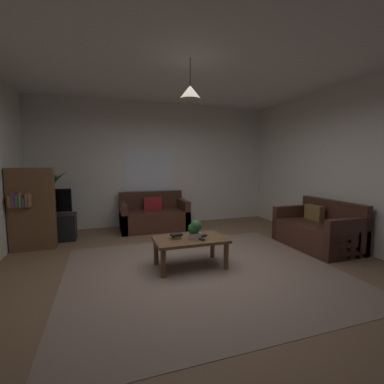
% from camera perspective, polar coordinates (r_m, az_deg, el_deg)
% --- Properties ---
extents(floor, '(5.57, 5.71, 0.02)m').
position_cam_1_polar(floor, '(4.01, 1.41, -15.70)').
color(floor, brown).
rests_on(floor, ground).
extents(rug, '(3.62, 3.14, 0.01)m').
position_cam_1_polar(rug, '(3.83, 2.48, -16.56)').
color(rug, gray).
rests_on(rug, ground).
extents(wall_back, '(5.69, 0.06, 2.87)m').
position_cam_1_polar(wall_back, '(6.50, -7.30, 5.79)').
color(wall_back, silver).
rests_on(wall_back, ground).
extents(wall_right, '(0.06, 5.71, 2.87)m').
position_cam_1_polar(wall_right, '(5.38, 31.08, 4.81)').
color(wall_right, silver).
rests_on(wall_right, ground).
extents(ceiling, '(5.57, 5.71, 0.02)m').
position_cam_1_polar(ceiling, '(3.96, 1.54, 26.78)').
color(ceiling, white).
extents(window_pane, '(1.14, 0.01, 0.98)m').
position_cam_1_polar(window_pane, '(6.44, -9.04, 4.67)').
color(window_pane, white).
extents(couch_under_window, '(1.45, 0.83, 0.82)m').
position_cam_1_polar(couch_under_window, '(6.09, -8.10, -5.24)').
color(couch_under_window, '#47281E').
rests_on(couch_under_window, ground).
extents(couch_right_side, '(0.83, 1.40, 0.82)m').
position_cam_1_polar(couch_right_side, '(5.29, 25.07, -7.58)').
color(couch_right_side, '#47281E').
rests_on(couch_right_side, ground).
extents(coffee_table, '(1.02, 0.61, 0.42)m').
position_cam_1_polar(coffee_table, '(3.89, -0.37, -10.72)').
color(coffee_table, brown).
rests_on(coffee_table, ground).
extents(book_on_table_0, '(0.16, 0.10, 0.02)m').
position_cam_1_polar(book_on_table_0, '(3.86, -3.52, -9.66)').
color(book_on_table_0, gold).
rests_on(book_on_table_0, coffee_table).
extents(book_on_table_1, '(0.12, 0.11, 0.02)m').
position_cam_1_polar(book_on_table_1, '(3.86, -3.30, -9.33)').
color(book_on_table_1, gold).
rests_on(book_on_table_1, coffee_table).
extents(book_on_table_2, '(0.17, 0.12, 0.03)m').
position_cam_1_polar(book_on_table_2, '(3.83, -3.33, -9.03)').
color(book_on_table_2, black).
rests_on(book_on_table_2, coffee_table).
extents(remote_on_table_0, '(0.07, 0.17, 0.02)m').
position_cam_1_polar(remote_on_table_0, '(3.81, 1.89, -9.88)').
color(remote_on_table_0, black).
rests_on(remote_on_table_0, coffee_table).
extents(remote_on_table_1, '(0.17, 0.11, 0.02)m').
position_cam_1_polar(remote_on_table_1, '(3.93, 2.16, -9.35)').
color(remote_on_table_1, black).
rests_on(remote_on_table_1, coffee_table).
extents(potted_plant_on_table, '(0.20, 0.19, 0.27)m').
position_cam_1_polar(potted_plant_on_table, '(3.83, 0.60, -7.86)').
color(potted_plant_on_table, beige).
rests_on(potted_plant_on_table, coffee_table).
extents(tv_stand, '(0.90, 0.44, 0.50)m').
position_cam_1_polar(tv_stand, '(5.82, -27.80, -6.74)').
color(tv_stand, black).
rests_on(tv_stand, ground).
extents(tv, '(0.79, 0.16, 0.49)m').
position_cam_1_polar(tv, '(5.71, -28.10, -1.86)').
color(tv, black).
rests_on(tv, tv_stand).
extents(potted_palm_corner, '(0.71, 0.77, 1.38)m').
position_cam_1_polar(potted_palm_corner, '(6.21, -27.81, -2.67)').
color(potted_palm_corner, '#4C4C51').
rests_on(potted_palm_corner, ground).
extents(bookshelf_corner, '(0.70, 0.31, 1.40)m').
position_cam_1_polar(bookshelf_corner, '(5.30, -30.87, -3.09)').
color(bookshelf_corner, brown).
rests_on(bookshelf_corner, ground).
extents(pendant_lamp, '(0.29, 0.29, 0.53)m').
position_cam_1_polar(pendant_lamp, '(3.84, -0.40, 20.42)').
color(pendant_lamp, black).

